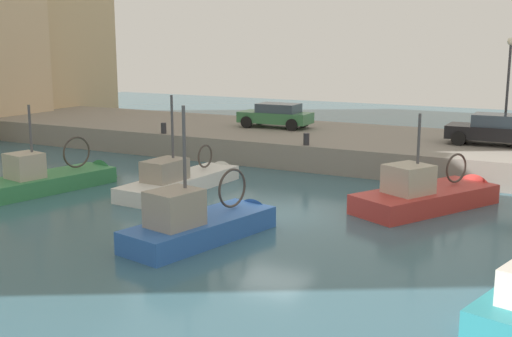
{
  "coord_description": "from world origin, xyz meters",
  "views": [
    {
      "loc": [
        -19.16,
        -9.66,
        5.86
      ],
      "look_at": [
        1.45,
        1.43,
        1.2
      ],
      "focal_mm": 44.99,
      "sensor_mm": 36.0,
      "label": 1
    }
  ],
  "objects_px": {
    "fishing_boat_white": "(185,186)",
    "parked_car_black": "(496,129)",
    "fishing_boat_green": "(53,186)",
    "mooring_bollard_north": "(164,128)",
    "fishing_boat_red": "(432,203)",
    "parked_car_green": "(276,115)",
    "mooring_bollard_mid": "(306,139)",
    "quay_streetlamp": "(509,72)",
    "fishing_boat_blue": "(207,232)"
  },
  "relations": [
    {
      "from": "fishing_boat_green",
      "to": "mooring_bollard_north",
      "type": "relative_size",
      "value": 12.34
    },
    {
      "from": "fishing_boat_white",
      "to": "mooring_bollard_north",
      "type": "relative_size",
      "value": 12.67
    },
    {
      "from": "quay_streetlamp",
      "to": "parked_car_black",
      "type": "bearing_deg",
      "value": 174.35
    },
    {
      "from": "mooring_bollard_mid",
      "to": "parked_car_black",
      "type": "bearing_deg",
      "value": -61.75
    },
    {
      "from": "parked_car_black",
      "to": "quay_streetlamp",
      "type": "relative_size",
      "value": 0.87
    },
    {
      "from": "fishing_boat_red",
      "to": "quay_streetlamp",
      "type": "distance_m",
      "value": 10.48
    },
    {
      "from": "fishing_boat_white",
      "to": "quay_streetlamp",
      "type": "xyz_separation_m",
      "value": [
        11.31,
        -10.57,
        4.32
      ]
    },
    {
      "from": "mooring_bollard_mid",
      "to": "quay_streetlamp",
      "type": "distance_m",
      "value": 10.05
    },
    {
      "from": "fishing_boat_white",
      "to": "parked_car_black",
      "type": "bearing_deg",
      "value": -46.88
    },
    {
      "from": "parked_car_green",
      "to": "fishing_boat_white",
      "type": "bearing_deg",
      "value": -173.98
    },
    {
      "from": "fishing_boat_red",
      "to": "mooring_bollard_north",
      "type": "distance_m",
      "value": 15.2
    },
    {
      "from": "fishing_boat_green",
      "to": "parked_car_black",
      "type": "bearing_deg",
      "value": -50.92
    },
    {
      "from": "fishing_boat_blue",
      "to": "mooring_bollard_mid",
      "type": "distance_m",
      "value": 10.94
    },
    {
      "from": "fishing_boat_red",
      "to": "mooring_bollard_mid",
      "type": "xyz_separation_m",
      "value": [
        3.83,
        6.65,
        1.34
      ]
    },
    {
      "from": "fishing_boat_green",
      "to": "quay_streetlamp",
      "type": "relative_size",
      "value": 1.4
    },
    {
      "from": "parked_car_green",
      "to": "quay_streetlamp",
      "type": "bearing_deg",
      "value": -85.53
    },
    {
      "from": "fishing_boat_blue",
      "to": "parked_car_green",
      "type": "relative_size",
      "value": 1.52
    },
    {
      "from": "fishing_boat_white",
      "to": "fishing_boat_green",
      "type": "distance_m",
      "value": 5.36
    },
    {
      "from": "mooring_bollard_north",
      "to": "fishing_boat_red",
      "type": "bearing_deg",
      "value": -104.65
    },
    {
      "from": "fishing_boat_red",
      "to": "parked_car_green",
      "type": "height_order",
      "value": "fishing_boat_red"
    },
    {
      "from": "fishing_boat_red",
      "to": "fishing_boat_blue",
      "type": "bearing_deg",
      "value": 143.36
    },
    {
      "from": "parked_car_green",
      "to": "fishing_boat_blue",
      "type": "bearing_deg",
      "value": -160.76
    },
    {
      "from": "fishing_boat_green",
      "to": "fishing_boat_red",
      "type": "distance_m",
      "value": 14.84
    },
    {
      "from": "fishing_boat_white",
      "to": "mooring_bollard_mid",
      "type": "xyz_separation_m",
      "value": [
        5.66,
        -2.81,
        1.34
      ]
    },
    {
      "from": "fishing_boat_green",
      "to": "mooring_bollard_mid",
      "type": "distance_m",
      "value": 11.21
    },
    {
      "from": "fishing_boat_blue",
      "to": "fishing_boat_red",
      "type": "distance_m",
      "value": 8.63
    },
    {
      "from": "fishing_boat_white",
      "to": "fishing_boat_red",
      "type": "distance_m",
      "value": 9.64
    },
    {
      "from": "fishing_boat_red",
      "to": "parked_car_green",
      "type": "bearing_deg",
      "value": 50.95
    },
    {
      "from": "fishing_boat_blue",
      "to": "parked_car_green",
      "type": "bearing_deg",
      "value": 19.24
    },
    {
      "from": "fishing_boat_blue",
      "to": "mooring_bollard_north",
      "type": "bearing_deg",
      "value": 41.45
    },
    {
      "from": "fishing_boat_blue",
      "to": "parked_car_green",
      "type": "height_order",
      "value": "fishing_boat_blue"
    },
    {
      "from": "parked_car_black",
      "to": "mooring_bollard_north",
      "type": "bearing_deg",
      "value": 104.67
    },
    {
      "from": "mooring_bollard_mid",
      "to": "quay_streetlamp",
      "type": "bearing_deg",
      "value": -53.92
    },
    {
      "from": "fishing_boat_red",
      "to": "parked_car_black",
      "type": "bearing_deg",
      "value": -6.82
    },
    {
      "from": "parked_car_black",
      "to": "parked_car_green",
      "type": "bearing_deg",
      "value": 86.75
    },
    {
      "from": "fishing_boat_blue",
      "to": "mooring_bollard_north",
      "type": "height_order",
      "value": "fishing_boat_blue"
    },
    {
      "from": "fishing_boat_green",
      "to": "parked_car_green",
      "type": "bearing_deg",
      "value": -15.62
    },
    {
      "from": "parked_car_green",
      "to": "parked_car_black",
      "type": "relative_size",
      "value": 0.95
    },
    {
      "from": "parked_car_green",
      "to": "parked_car_black",
      "type": "height_order",
      "value": "parked_car_black"
    },
    {
      "from": "fishing_boat_green",
      "to": "mooring_bollard_mid",
      "type": "height_order",
      "value": "fishing_boat_green"
    },
    {
      "from": "fishing_boat_green",
      "to": "parked_car_green",
      "type": "relative_size",
      "value": 1.7
    },
    {
      "from": "fishing_boat_blue",
      "to": "fishing_boat_green",
      "type": "bearing_deg",
      "value": 74.19
    },
    {
      "from": "fishing_boat_green",
      "to": "mooring_bollard_north",
      "type": "height_order",
      "value": "fishing_boat_green"
    },
    {
      "from": "mooring_bollard_mid",
      "to": "parked_car_green",
      "type": "bearing_deg",
      "value": 39.52
    },
    {
      "from": "fishing_boat_white",
      "to": "fishing_boat_blue",
      "type": "bearing_deg",
      "value": -139.75
    },
    {
      "from": "fishing_boat_blue",
      "to": "parked_car_black",
      "type": "height_order",
      "value": "fishing_boat_blue"
    },
    {
      "from": "fishing_boat_red",
      "to": "mooring_bollard_mid",
      "type": "height_order",
      "value": "fishing_boat_red"
    },
    {
      "from": "fishing_boat_blue",
      "to": "fishing_boat_red",
      "type": "xyz_separation_m",
      "value": [
        6.93,
        -5.15,
        -0.03
      ]
    },
    {
      "from": "fishing_boat_white",
      "to": "parked_car_black",
      "type": "height_order",
      "value": "fishing_boat_white"
    },
    {
      "from": "fishing_boat_white",
      "to": "mooring_bollard_mid",
      "type": "height_order",
      "value": "fishing_boat_white"
    }
  ]
}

